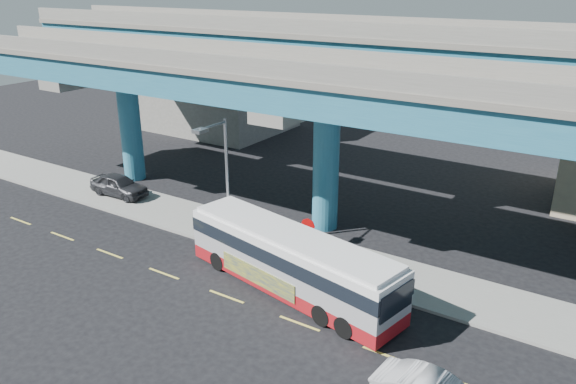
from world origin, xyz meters
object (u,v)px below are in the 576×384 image
Objects in this scene: stop_sign at (308,232)px; transit_bus at (291,260)px; parked_car at (119,185)px; street_lamp at (220,166)px.

transit_bus is at bearing -61.05° from stop_sign.
street_lamp is (10.76, -2.26, 3.90)m from parked_car.
parked_car is (-16.19, 3.92, -0.77)m from transit_bus.
transit_bus is 2.76× the size of parked_car.
street_lamp is at bearing -104.13° from parked_car.
parked_car is at bearing 177.94° from transit_bus.
transit_bus reaches higher than parked_car.
stop_sign is at bearing 8.35° from street_lamp.
transit_bus is 2.47m from stop_sign.
street_lamp reaches higher than stop_sign.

